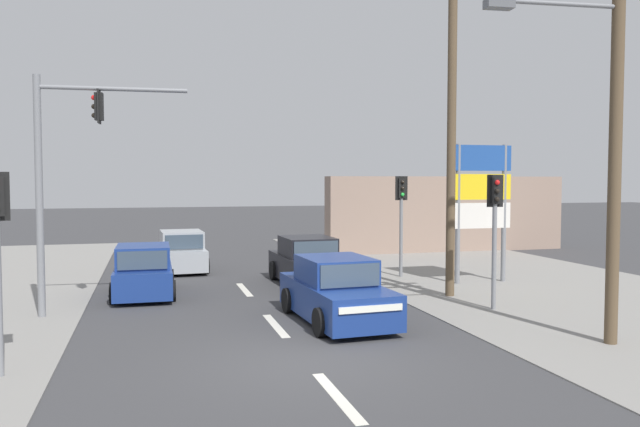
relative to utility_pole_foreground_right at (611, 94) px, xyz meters
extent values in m
plane|color=#3A3A3D|center=(-6.26, 0.49, -5.17)|extent=(140.00, 140.00, 0.00)
cube|color=silver|center=(-6.26, -1.51, -5.16)|extent=(0.20, 2.40, 0.01)
cube|color=silver|center=(-6.26, 3.49, -5.16)|extent=(0.20, 2.40, 0.01)
cube|color=silver|center=(-6.26, 8.49, -5.16)|extent=(0.20, 2.40, 0.01)
cube|color=gray|center=(2.74, 2.49, -5.15)|extent=(10.00, 44.00, 0.02)
cylinder|color=brown|center=(0.14, -0.01, -0.36)|extent=(0.26, 0.26, 9.61)
cylinder|color=slate|center=(-1.16, 0.10, 1.75)|extent=(2.60, 0.32, 0.09)
cube|color=#595B60|center=(-2.45, 0.21, 1.68)|extent=(0.58, 0.33, 0.18)
cylinder|color=brown|center=(-0.60, 5.75, -0.05)|extent=(0.26, 0.26, 10.24)
cylinder|color=slate|center=(-11.70, 5.87, -2.17)|extent=(0.18, 0.18, 6.00)
cylinder|color=slate|center=(-9.91, 5.77, 0.53)|extent=(3.60, 0.32, 0.11)
cube|color=black|center=(-10.27, 5.79, 0.08)|extent=(0.21, 0.27, 0.68)
cube|color=black|center=(-10.27, 5.79, 0.08)|extent=(0.07, 0.44, 0.84)
sphere|color=red|center=(-10.39, 5.80, 0.30)|extent=(0.13, 0.13, 0.13)
sphere|color=black|center=(-10.39, 5.80, 0.08)|extent=(0.13, 0.13, 0.13)
sphere|color=black|center=(-10.39, 5.80, -0.14)|extent=(0.13, 0.13, 0.13)
cylinder|color=slate|center=(-0.39, 3.69, -3.77)|extent=(0.12, 0.12, 2.80)
cube|color=black|center=(-0.39, 3.69, -2.03)|extent=(0.28, 0.22, 0.68)
cube|color=black|center=(-0.39, 3.69, -2.03)|extent=(0.44, 0.08, 0.84)
sphere|color=red|center=(-0.40, 3.57, -1.81)|extent=(0.13, 0.13, 0.13)
sphere|color=black|center=(-0.40, 3.57, -2.03)|extent=(0.13, 0.13, 0.13)
sphere|color=black|center=(-0.40, 3.57, -2.25)|extent=(0.13, 0.13, 0.13)
cylinder|color=slate|center=(-0.57, 9.52, -3.77)|extent=(0.12, 0.12, 2.80)
cube|color=black|center=(-0.57, 9.52, -2.03)|extent=(0.27, 0.21, 0.68)
cube|color=black|center=(-0.57, 9.52, -2.03)|extent=(0.44, 0.06, 0.84)
sphere|color=black|center=(-0.58, 9.40, -1.81)|extent=(0.13, 0.13, 0.13)
sphere|color=black|center=(-0.58, 9.40, -2.03)|extent=(0.13, 0.13, 0.13)
sphere|color=green|center=(-0.58, 9.40, -2.25)|extent=(0.13, 0.13, 0.13)
cylinder|color=slate|center=(0.66, 7.68, -2.87)|extent=(0.16, 0.16, 4.60)
cylinder|color=slate|center=(2.36, 7.68, -2.87)|extent=(0.16, 0.16, 4.60)
cube|color=#1E4793|center=(1.51, 7.68, -1.02)|extent=(2.10, 0.14, 0.84)
cube|color=yellow|center=(1.51, 7.68, -1.97)|extent=(2.10, 0.14, 0.84)
cube|color=silver|center=(1.51, 7.68, -2.92)|extent=(2.10, 0.14, 0.84)
cube|color=gray|center=(4.74, 16.49, -3.37)|extent=(12.00, 1.00, 3.60)
cube|color=#A3A8AD|center=(-7.96, 13.24, -4.66)|extent=(1.75, 3.66, 0.76)
cube|color=#A3A8AD|center=(-7.94, 12.94, -3.96)|extent=(1.56, 1.96, 0.64)
cube|color=#384756|center=(-7.99, 13.91, -3.96)|extent=(1.36, 0.12, 0.54)
cube|color=#384756|center=(-7.90, 11.97, -3.96)|extent=(1.33, 0.12, 0.51)
cube|color=white|center=(-8.03, 15.06, -4.49)|extent=(1.36, 0.10, 0.14)
cylinder|color=black|center=(-8.80, 14.32, -4.87)|extent=(0.21, 0.61, 0.60)
cylinder|color=black|center=(-7.21, 14.39, -4.87)|extent=(0.21, 0.61, 0.60)
cylinder|color=black|center=(-8.71, 12.09, -4.87)|extent=(0.21, 0.61, 0.60)
cylinder|color=black|center=(-7.11, 12.16, -4.87)|extent=(0.21, 0.61, 0.60)
cube|color=navy|center=(-4.76, 3.55, -4.63)|extent=(1.94, 4.29, 0.80)
cube|color=navy|center=(-4.76, 3.60, -3.92)|extent=(1.67, 1.99, 0.62)
cube|color=#384756|center=(-4.70, 2.63, -3.92)|extent=(1.44, 0.14, 0.53)
cube|color=#384756|center=(-4.81, 4.57, -3.92)|extent=(1.41, 0.14, 0.50)
cube|color=white|center=(-4.63, 1.43, -4.45)|extent=(1.44, 0.12, 0.14)
cylinder|color=black|center=(-3.83, 2.30, -4.85)|extent=(0.23, 0.65, 0.64)
cylinder|color=black|center=(-5.53, 2.20, -4.85)|extent=(0.23, 0.65, 0.64)
cylinder|color=black|center=(-3.98, 4.90, -4.85)|extent=(0.23, 0.65, 0.64)
cylinder|color=black|center=(-5.68, 4.80, -4.85)|extent=(0.23, 0.65, 0.64)
cube|color=black|center=(-4.10, 8.91, -4.63)|extent=(1.84, 4.25, 0.80)
cube|color=black|center=(-4.11, 8.96, -3.92)|extent=(1.62, 1.95, 0.62)
cube|color=#384756|center=(-4.07, 7.99, -3.92)|extent=(1.44, 0.11, 0.53)
cube|color=#384756|center=(-4.14, 9.93, -3.92)|extent=(1.41, 0.11, 0.50)
cube|color=white|center=(-4.03, 6.79, -4.45)|extent=(1.45, 0.09, 0.14)
cylinder|color=black|center=(-3.21, 7.64, -4.85)|extent=(0.21, 0.65, 0.64)
cylinder|color=black|center=(-4.91, 7.58, -4.85)|extent=(0.21, 0.65, 0.64)
cylinder|color=black|center=(-3.30, 10.24, -4.85)|extent=(0.21, 0.65, 0.64)
cylinder|color=black|center=(-5.00, 10.19, -4.85)|extent=(0.21, 0.65, 0.64)
cube|color=navy|center=(-9.28, 8.29, -4.66)|extent=(1.64, 3.62, 0.76)
cube|color=navy|center=(-9.28, 7.99, -3.96)|extent=(1.50, 1.92, 0.64)
cube|color=#384756|center=(-9.27, 8.96, -3.96)|extent=(1.36, 0.07, 0.54)
cube|color=#384756|center=(-9.30, 7.02, -3.96)|extent=(1.33, 0.07, 0.51)
cube|color=white|center=(-9.26, 10.11, -4.49)|extent=(1.36, 0.05, 0.14)
cylinder|color=black|center=(-10.07, 9.42, -4.87)|extent=(0.19, 0.60, 0.60)
cylinder|color=black|center=(-8.47, 9.40, -4.87)|extent=(0.19, 0.60, 0.60)
cylinder|color=black|center=(-10.09, 7.19, -4.87)|extent=(0.19, 0.60, 0.60)
cylinder|color=black|center=(-8.49, 7.17, -4.87)|extent=(0.19, 0.60, 0.60)
camera|label=1|loc=(-9.08, -10.76, -1.75)|focal=35.00mm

